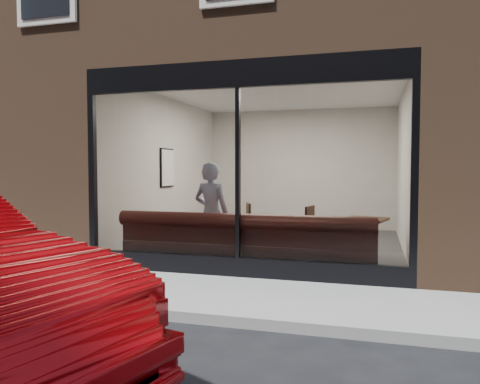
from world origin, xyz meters
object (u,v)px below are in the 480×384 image
(person, at_px, (211,214))
(cafe_table_left, at_px, (168,218))
(cafe_chair_right, at_px, (300,245))
(cafe_chair_left, at_px, (239,239))
(banquette, at_px, (245,257))
(cafe_table_right, at_px, (365,219))

(person, relative_size, cafe_table_left, 3.07)
(cafe_table_left, distance_m, cafe_chair_right, 2.42)
(person, distance_m, cafe_chair_right, 1.80)
(cafe_chair_left, bearing_deg, banquette, 87.40)
(cafe_chair_left, relative_size, cafe_chair_right, 1.01)
(banquette, height_order, cafe_table_left, cafe_table_left)
(person, xyz_separation_m, cafe_table_right, (2.46, 1.01, -0.12))
(cafe_table_left, bearing_deg, cafe_table_right, 12.80)
(cafe_table_left, height_order, cafe_chair_left, cafe_table_left)
(cafe_chair_right, bearing_deg, cafe_table_left, 31.46)
(person, relative_size, cafe_chair_right, 4.05)
(cafe_table_right, height_order, cafe_chair_right, cafe_table_right)
(banquette, relative_size, cafe_table_left, 7.13)
(banquette, distance_m, cafe_table_right, 2.28)
(banquette, relative_size, person, 2.32)
(banquette, bearing_deg, cafe_chair_right, 64.56)
(cafe_table_left, relative_size, cafe_chair_left, 1.30)
(banquette, relative_size, cafe_table_right, 5.82)
(cafe_table_left, height_order, cafe_chair_right, cafe_table_left)
(person, bearing_deg, cafe_table_left, -3.85)
(cafe_table_right, height_order, cafe_chair_left, cafe_table_right)
(person, bearing_deg, banquette, 166.74)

